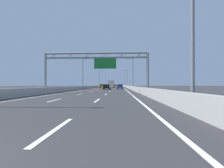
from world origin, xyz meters
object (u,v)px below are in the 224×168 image
object	(u,v)px
yellow_car	(119,86)
box_truck	(111,84)
streetlamp_left_distant	(106,80)
black_car	(107,87)
sign_gantry	(97,62)
streetlamp_right_mid	(132,71)
streetlamp_left_mid	(84,72)
streetlamp_right_far	(127,77)
orange_car	(102,86)
streetlamp_right_near	(188,11)
blue_car	(120,87)
green_car	(109,86)
red_car	(115,85)
streetlamp_right_distant	(124,80)
streetlamp_left_far	(100,77)
white_car	(120,86)

from	to	relation	value
yellow_car	box_truck	size ratio (longest dim) A/B	0.56
streetlamp_left_distant	black_car	size ratio (longest dim) A/B	2.15
sign_gantry	streetlamp_right_mid	size ratio (longest dim) A/B	1.71
sign_gantry	streetlamp_left_mid	bearing A→B (deg)	106.81
sign_gantry	streetlamp_right_far	xyz separation A→B (m)	(7.28, 66.84, 0.56)
black_car	orange_car	world-z (taller)	orange_car
sign_gantry	streetlamp_left_distant	size ratio (longest dim) A/B	1.71
streetlamp_right_near	blue_car	size ratio (longest dim) A/B	2.18
sign_gantry	streetlamp_right_far	distance (m)	67.24
yellow_car	orange_car	bearing A→B (deg)	-116.70
streetlamp_left_distant	blue_car	bearing A→B (deg)	-82.18
streetlamp_right_far	streetlamp_left_distant	bearing A→B (deg)	109.79
streetlamp_right_mid	green_car	size ratio (longest dim) A/B	2.31
streetlamp_left_distant	box_truck	world-z (taller)	streetlamp_left_distant
streetlamp_left_distant	streetlamp_right_far	bearing A→B (deg)	-70.21
red_car	streetlamp_right_distant	bearing A→B (deg)	-32.72
sign_gantry	box_truck	world-z (taller)	sign_gantry
streetlamp_left_far	streetlamp_left_distant	bearing A→B (deg)	90.00
streetlamp_right_distant	box_truck	distance (m)	64.30
streetlamp_left_distant	box_truck	distance (m)	64.32
orange_car	red_car	size ratio (longest dim) A/B	0.96
streetlamp_right_near	streetlamp_right_far	world-z (taller)	same
blue_car	red_car	size ratio (longest dim) A/B	0.96
white_car	blue_car	world-z (taller)	white_car
streetlamp_right_far	black_car	xyz separation A→B (m)	(-7.51, -44.80, -4.66)
sign_gantry	green_car	distance (m)	86.11
streetlamp_right_near	green_car	xyz separation A→B (m)	(-11.16, 102.09, -4.67)
streetlamp_right_distant	box_truck	size ratio (longest dim) A/B	1.18
streetlamp_left_distant	streetlamp_right_mid	bearing A→B (deg)	-79.80
streetlamp_left_mid	orange_car	xyz separation A→B (m)	(3.78, 18.05, -4.61)
orange_car	box_truck	xyz separation A→B (m)	(3.76, 1.20, 0.89)
streetlamp_right_near	streetlamp_right_mid	bearing A→B (deg)	90.00
white_car	orange_car	distance (m)	35.11
streetlamp_right_far	yellow_car	xyz separation A→B (m)	(-4.11, -9.46, -4.67)
streetlamp_left_distant	black_car	world-z (taller)	streetlamp_left_distant
streetlamp_left_distant	black_car	distance (m)	86.75
black_car	streetlamp_left_distant	bearing A→B (deg)	94.92
green_car	box_truck	world-z (taller)	box_truck
streetlamp_right_distant	red_car	distance (m)	9.90
streetlamp_right_near	yellow_car	world-z (taller)	streetlamp_right_near
streetlamp_right_mid	streetlamp_left_far	distance (m)	44.11
black_car	orange_car	xyz separation A→B (m)	(-3.64, 21.34, 0.05)
black_car	blue_car	bearing A→B (deg)	48.50
sign_gantry	streetlamp_right_far	bearing A→B (deg)	83.79
streetlamp_left_distant	blue_car	size ratio (longest dim) A/B	2.18
streetlamp_left_mid	red_car	bearing A→B (deg)	85.07
streetlamp_right_mid	streetlamp_right_far	bearing A→B (deg)	90.00
streetlamp_right_mid	streetlamp_right_distant	size ratio (longest dim) A/B	1.00
streetlamp_right_mid	black_car	world-z (taller)	streetlamp_right_mid
sign_gantry	black_car	bearing A→B (deg)	90.60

